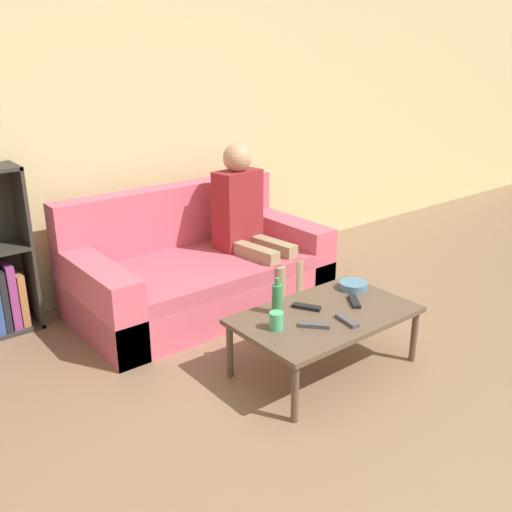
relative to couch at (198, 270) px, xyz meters
name	(u,v)px	position (x,y,z in m)	size (l,w,h in m)	color
ground_plane	(438,463)	(-0.11, -2.20, -0.27)	(22.00, 22.00, 0.00)	#84664C
wall_back	(135,122)	(-0.11, 0.63, 1.03)	(12.00, 0.06, 2.60)	beige
couch	(198,270)	(0.00, 0.00, 0.00)	(1.84, 0.99, 0.85)	#DB5B70
coffee_table	(325,318)	(0.07, -1.26, 0.07)	(1.06, 0.64, 0.37)	brown
person_adult	(245,214)	(0.38, -0.09, 0.39)	(0.40, 0.70, 1.18)	#9E8966
cup_near	(276,321)	(-0.28, -1.23, 0.15)	(0.08, 0.08, 0.10)	#4CB77A
tv_remote_0	(354,301)	(0.31, -1.27, 0.11)	(0.14, 0.17, 0.02)	black
tv_remote_1	(306,307)	(0.03, -1.14, 0.11)	(0.13, 0.17, 0.02)	black
tv_remote_2	(314,325)	(-0.10, -1.34, 0.11)	(0.15, 0.16, 0.02)	#47474C
tv_remote_3	(347,320)	(0.08, -1.42, 0.11)	(0.08, 0.18, 0.02)	#47474C
snack_bowl	(353,285)	(0.47, -1.11, 0.12)	(0.18, 0.18, 0.05)	teal
bottle	(277,298)	(-0.15, -1.08, 0.19)	(0.06, 0.06, 0.22)	#33844C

